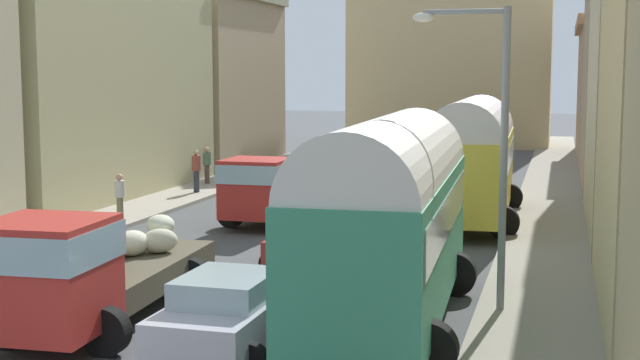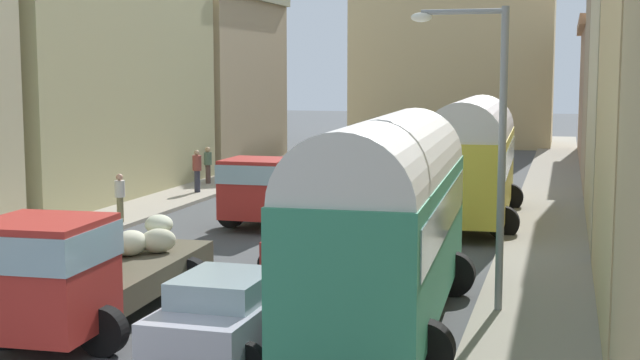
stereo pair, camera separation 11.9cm
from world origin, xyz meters
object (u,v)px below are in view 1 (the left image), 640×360
Objects in this scene: car_3 at (227,313)px; car_5 at (411,176)px; car_4 at (316,237)px; cargo_truck_0 at (85,268)px; pedestrian_3 at (207,164)px; car_2 at (412,141)px; parked_bus_1 at (472,154)px; parked_bus_0 at (389,211)px; cargo_truck_1 at (272,188)px; car_0 at (347,168)px; pedestrian_2 at (196,170)px; pedestrian_1 at (120,196)px; car_1 at (392,151)px; streetlamp_near at (490,131)px.

car_5 is (-0.17, 21.30, 0.07)m from car_3.
cargo_truck_0 is at bearing -111.07° from car_4.
cargo_truck_0 reaches higher than pedestrian_3.
car_4 is at bearing -84.89° from car_2.
parked_bus_1 is at bearing 68.34° from cargo_truck_0.
parked_bus_0 is 1.30× the size of cargo_truck_1.
parked_bus_0 is 22.92m from pedestrian_3.
car_5 reaches higher than car_3.
car_0 is 2.03× the size of pedestrian_2.
pedestrian_1 is (-8.27, 11.50, 0.27)m from car_3.
car_1 reaches higher than car_3.
pedestrian_2 is (-11.65, 3.57, -1.26)m from parked_bus_1.
car_5 reaches higher than car_1.
streetlamp_near is (7.76, -37.25, 3.12)m from car_2.
pedestrian_1 is (-5.14, 11.08, -0.28)m from cargo_truck_0.
car_5 is at bearing -75.53° from car_1.
pedestrian_3 is (-6.07, -19.20, 0.26)m from car_2.
pedestrian_2 reaches higher than car_3.
car_5 is (3.45, -2.93, 0.03)m from car_0.
car_4 is at bearing 142.41° from streetlamp_near.
car_5 reaches higher than car_0.
streetlamp_near is (12.62, -7.68, 2.87)m from pedestrian_1.
car_3 is at bearing -65.26° from pedestrian_2.
pedestrian_2 is 0.29× the size of streetlamp_near.
streetlamp_near reaches higher than cargo_truck_1.
parked_bus_0 is at bearing -91.55° from parked_bus_1.
car_0 is at bearing 126.57° from parked_bus_1.
cargo_truck_1 reaches higher than pedestrian_1.
cargo_truck_1 is 5.06m from pedestrian_1.
cargo_truck_1 is at bearing 92.22° from cargo_truck_0.
car_5 is (0.23, 13.83, 0.05)m from car_4.
pedestrian_2 is at bearing 106.89° from cargo_truck_0.
car_0 is 8.61m from car_1.
car_5 is (3.46, 7.79, -0.39)m from cargo_truck_1.
car_3 is 14.16m from pedestrian_1.
parked_bus_1 is 1.25× the size of cargo_truck_0.
car_5 is 2.47× the size of pedestrian_3.
car_0 is (0.01, 10.73, -0.42)m from cargo_truck_1.
car_3 is (3.12, -0.42, -0.55)m from cargo_truck_0.
pedestrian_1 is at bearing -99.33° from car_2.
car_4 is (3.00, -33.59, -0.00)m from car_2.
car_5 is at bearing -3.47° from pedestrian_3.
parked_bus_0 is 4.92× the size of pedestrian_2.
parked_bus_1 is at bearing 79.52° from car_3.
parked_bus_1 is 18.41m from car_1.
pedestrian_3 is (-6.33, -10.97, 0.22)m from car_1.
cargo_truck_0 is 22.37m from pedestrian_3.
parked_bus_0 reaches higher than car_3.
cargo_truck_1 is at bearing -91.43° from car_1.
car_2 is 20.03m from car_5.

